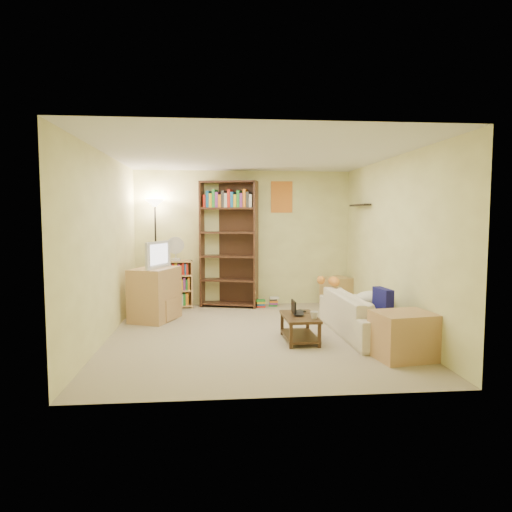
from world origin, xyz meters
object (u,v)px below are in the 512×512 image
(tv_stand, at_px, (155,294))
(floor_lamp, at_px, (155,222))
(sofa, at_px, (364,314))
(coffee_table, at_px, (300,325))
(mug, at_px, (314,315))
(side_table, at_px, (336,291))
(tall_bookshelf, at_px, (229,241))
(tabby_cat, at_px, (332,281))
(laptop, at_px, (302,313))
(short_bookshelf, at_px, (174,284))
(television, at_px, (154,255))
(desk_fan, at_px, (175,248))
(end_cabinet, at_px, (404,336))

(tv_stand, distance_m, floor_lamp, 1.53)
(sofa, distance_m, coffee_table, 1.00)
(mug, relative_size, side_table, 0.23)
(sofa, xyz_separation_m, tv_stand, (-3.05, 1.16, 0.13))
(tall_bookshelf, distance_m, floor_lamp, 1.37)
(floor_lamp, bearing_deg, tabby_cat, -26.33)
(laptop, xyz_separation_m, tv_stand, (-2.12, 1.35, 0.06))
(short_bookshelf, xyz_separation_m, side_table, (3.01, -0.03, -0.17))
(laptop, distance_m, tv_stand, 2.51)
(tv_stand, xyz_separation_m, television, (0.00, 0.00, 0.63))
(television, height_order, tall_bookshelf, tall_bookshelf)
(short_bookshelf, bearing_deg, television, -110.40)
(side_table, bearing_deg, tabby_cat, -108.39)
(tv_stand, relative_size, tall_bookshelf, 0.37)
(tall_bookshelf, xyz_separation_m, floor_lamp, (-1.32, 0.00, 0.35))
(coffee_table, bearing_deg, tv_stand, 144.81)
(desk_fan, bearing_deg, floor_lamp, 165.95)
(mug, height_order, side_table, side_table)
(laptop, xyz_separation_m, short_bookshelf, (-1.91, 2.31, 0.07))
(tabby_cat, relative_size, television, 0.63)
(tabby_cat, bearing_deg, side_table, 71.61)
(tv_stand, bearing_deg, short_bookshelf, 99.76)
(sofa, xyz_separation_m, laptop, (-0.93, -0.19, 0.07))
(mug, distance_m, side_table, 2.75)
(tall_bookshelf, height_order, short_bookshelf, tall_bookshelf)
(mug, bearing_deg, tall_bookshelf, 110.85)
(laptop, height_order, tv_stand, tv_stand)
(coffee_table, height_order, desk_fan, desk_fan)
(laptop, bearing_deg, tall_bookshelf, 26.59)
(tv_stand, xyz_separation_m, tall_bookshelf, (1.22, 1.01, 0.79))
(sofa, xyz_separation_m, coffee_table, (-0.97, -0.26, -0.08))
(coffee_table, relative_size, desk_fan, 1.80)
(short_bookshelf, distance_m, floor_lamp, 1.18)
(tabby_cat, relative_size, laptop, 1.26)
(mug, xyz_separation_m, desk_fan, (-1.97, 2.56, 0.70))
(desk_fan, bearing_deg, short_bookshelf, 137.72)
(tv_stand, xyz_separation_m, short_bookshelf, (0.21, 0.96, 0.01))
(television, relative_size, desk_fan, 1.66)
(tall_bookshelf, bearing_deg, short_bookshelf, -162.02)
(desk_fan, bearing_deg, side_table, 0.19)
(laptop, distance_m, side_table, 2.53)
(laptop, xyz_separation_m, television, (-2.12, 1.35, 0.70))
(laptop, distance_m, desk_fan, 3.02)
(television, height_order, short_bookshelf, television)
(laptop, bearing_deg, television, 63.22)
(mug, xyz_separation_m, end_cabinet, (0.92, -0.64, -0.12))
(short_bookshelf, distance_m, side_table, 3.01)
(side_table, bearing_deg, floor_lamp, 178.62)
(laptop, xyz_separation_m, end_cabinet, (1.03, -0.93, -0.08))
(television, bearing_deg, side_table, -51.80)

